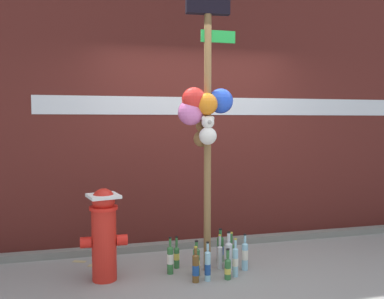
{
  "coord_description": "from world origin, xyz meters",
  "views": [
    {
      "loc": [
        -1.28,
        -3.52,
        1.55
      ],
      "look_at": [
        -0.32,
        0.35,
        1.26
      ],
      "focal_mm": 37.26,
      "sensor_mm": 36.0,
      "label": 1
    }
  ],
  "objects": [
    {
      "name": "bottle_4",
      "position": [
        0.23,
        0.27,
        0.16
      ],
      "size": [
        0.07,
        0.07,
        0.38
      ],
      "color": "#93CCE0",
      "rests_on": "ground_plane"
    },
    {
      "name": "litter_0",
      "position": [
        -1.31,
        0.77,
        0.0
      ],
      "size": [
        0.12,
        0.1,
        0.01
      ],
      "primitive_type": "cube",
      "rotation": [
        0.0,
        0.0,
        2.78
      ],
      "color": "tan",
      "rests_on": "ground_plane"
    },
    {
      "name": "bottle_11",
      "position": [
        -0.54,
        0.35,
        0.15
      ],
      "size": [
        0.06,
        0.06,
        0.38
      ],
      "color": "#337038",
      "rests_on": "ground_plane"
    },
    {
      "name": "bottle_6",
      "position": [
        -0.3,
        0.24,
        0.15
      ],
      "size": [
        0.07,
        0.07,
        0.36
      ],
      "color": "#337038",
      "rests_on": "ground_plane"
    },
    {
      "name": "bottle_7",
      "position": [
        -0.01,
        0.36,
        0.14
      ],
      "size": [
        0.06,
        0.06,
        0.36
      ],
      "color": "silver",
      "rests_on": "ground_plane"
    },
    {
      "name": "bottle_8",
      "position": [
        0.13,
        0.41,
        0.14
      ],
      "size": [
        0.08,
        0.08,
        0.37
      ],
      "color": "#337038",
      "rests_on": "ground_plane"
    },
    {
      "name": "ground_plane",
      "position": [
        0.0,
        0.0,
        0.0
      ],
      "size": [
        14.0,
        14.0,
        0.0
      ],
      "primitive_type": "plane",
      "color": "gray"
    },
    {
      "name": "bottle_10",
      "position": [
        -0.02,
        0.07,
        0.11
      ],
      "size": [
        0.06,
        0.06,
        0.31
      ],
      "color": "#337038",
      "rests_on": "ground_plane"
    },
    {
      "name": "bottle_0",
      "position": [
        0.06,
        0.28,
        0.17
      ],
      "size": [
        0.08,
        0.08,
        0.41
      ],
      "color": "silver",
      "rests_on": "ground_plane"
    },
    {
      "name": "fire_hydrant",
      "position": [
        -1.19,
        0.35,
        0.47
      ],
      "size": [
        0.45,
        0.34,
        0.9
      ],
      "color": "red",
      "rests_on": "ground_plane"
    },
    {
      "name": "litter_1",
      "position": [
        -1.45,
        0.93,
        0.0
      ],
      "size": [
        0.16,
        0.11,
        0.01
      ],
      "primitive_type": "cube",
      "rotation": [
        0.0,
        0.0,
        2.76
      ],
      "color": "tan",
      "rests_on": "ground_plane"
    },
    {
      "name": "bottle_1",
      "position": [
        -0.45,
        0.49,
        0.13
      ],
      "size": [
        0.06,
        0.06,
        0.34
      ],
      "color": "#337038",
      "rests_on": "ground_plane"
    },
    {
      "name": "bottle_3",
      "position": [
        -0.22,
        0.09,
        0.15
      ],
      "size": [
        0.06,
        0.06,
        0.38
      ],
      "color": "#93CCE0",
      "rests_on": "ground_plane"
    },
    {
      "name": "bottle_9",
      "position": [
        0.07,
        0.12,
        0.16
      ],
      "size": [
        0.06,
        0.06,
        0.38
      ],
      "color": "#93CCE0",
      "rests_on": "ground_plane"
    },
    {
      "name": "memorial_post",
      "position": [
        -0.19,
        0.34,
        1.76
      ],
      "size": [
        0.6,
        0.42,
        2.96
      ],
      "color": "olive",
      "rests_on": "ground_plane"
    },
    {
      "name": "bottle_5",
      "position": [
        0.06,
        0.57,
        0.15
      ],
      "size": [
        0.08,
        0.08,
        0.37
      ],
      "color": "#337038",
      "rests_on": "ground_plane"
    },
    {
      "name": "building_wall",
      "position": [
        0.0,
        1.54,
        1.83
      ],
      "size": [
        10.0,
        0.21,
        3.65
      ],
      "color": "#561E19",
      "rests_on": "ground_plane"
    },
    {
      "name": "bottle_2",
      "position": [
        -0.35,
        0.08,
        0.14
      ],
      "size": [
        0.07,
        0.07,
        0.35
      ],
      "color": "brown",
      "rests_on": "ground_plane"
    },
    {
      "name": "curb_strip",
      "position": [
        0.0,
        1.12,
        0.04
      ],
      "size": [
        8.0,
        0.12,
        0.08
      ],
      "primitive_type": "cube",
      "color": "slate",
      "rests_on": "ground_plane"
    },
    {
      "name": "litter_2",
      "position": [
        1.6,
        1.14,
        0.0
      ],
      "size": [
        0.14,
        0.17,
        0.01
      ],
      "primitive_type": "cube",
      "rotation": [
        0.0,
        0.0,
        1.83
      ],
      "color": "tan",
      "rests_on": "ground_plane"
    }
  ]
}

